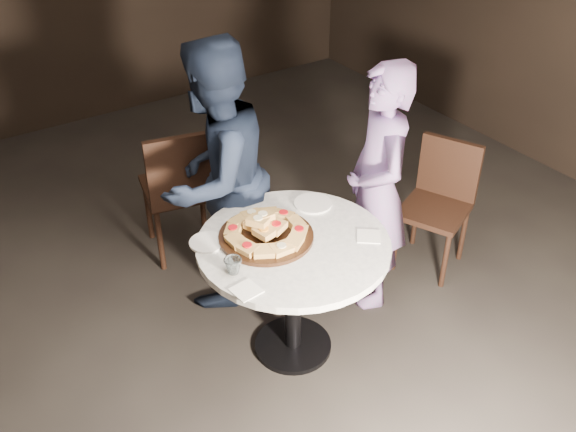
{
  "coord_description": "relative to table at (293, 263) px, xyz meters",
  "views": [
    {
      "loc": [
        -1.41,
        -2.21,
        2.66
      ],
      "look_at": [
        0.06,
        -0.02,
        0.87
      ],
      "focal_mm": 40.0,
      "sensor_mm": 36.0,
      "label": 1
    }
  ],
  "objects": [
    {
      "name": "floor",
      "position": [
        -0.06,
        0.07,
        -0.6
      ],
      "size": [
        7.0,
        7.0,
        0.0
      ],
      "primitive_type": "plane",
      "color": "black",
      "rests_on": "ground"
    },
    {
      "name": "table",
      "position": [
        0.0,
        0.0,
        0.0
      ],
      "size": [
        1.31,
        1.31,
        0.74
      ],
      "rotation": [
        0.0,
        0.0,
        0.42
      ],
      "color": "black",
      "rests_on": "ground"
    },
    {
      "name": "serving_board",
      "position": [
        -0.1,
        0.11,
        0.15
      ],
      "size": [
        0.54,
        0.54,
        0.02
      ],
      "primitive_type": "cylinder",
      "rotation": [
        0.0,
        0.0,
        -0.12
      ],
      "color": "black",
      "rests_on": "table"
    },
    {
      "name": "focaccia_pile",
      "position": [
        -0.1,
        0.11,
        0.19
      ],
      "size": [
        0.42,
        0.43,
        0.12
      ],
      "rotation": [
        0.0,
        0.0,
        0.43
      ],
      "color": "tan",
      "rests_on": "serving_board"
    },
    {
      "name": "plate_left",
      "position": [
        -0.37,
        0.23,
        0.14
      ],
      "size": [
        0.24,
        0.24,
        0.01
      ],
      "primitive_type": "cylinder",
      "rotation": [
        0.0,
        0.0,
        -0.43
      ],
      "color": "white",
      "rests_on": "table"
    },
    {
      "name": "plate_right",
      "position": [
        0.28,
        0.23,
        0.14
      ],
      "size": [
        0.27,
        0.27,
        0.01
      ],
      "primitive_type": "cylinder",
      "rotation": [
        0.0,
        0.0,
        -0.36
      ],
      "color": "white",
      "rests_on": "table"
    },
    {
      "name": "water_glass",
      "position": [
        -0.37,
        -0.04,
        0.18
      ],
      "size": [
        0.09,
        0.09,
        0.08
      ],
      "primitive_type": "imported",
      "rotation": [
        0.0,
        0.0,
        -0.03
      ],
      "color": "silver",
      "rests_on": "table"
    },
    {
      "name": "napkin_near",
      "position": [
        -0.39,
        -0.19,
        0.14
      ],
      "size": [
        0.13,
        0.13,
        0.01
      ],
      "primitive_type": "cube",
      "rotation": [
        0.0,
        0.0,
        0.11
      ],
      "color": "white",
      "rests_on": "table"
    },
    {
      "name": "napkin_far",
      "position": [
        0.34,
        -0.18,
        0.14
      ],
      "size": [
        0.16,
        0.16,
        0.01
      ],
      "primitive_type": "cube",
      "rotation": [
        0.0,
        0.0,
        -0.68
      ],
      "color": "white",
      "rests_on": "table"
    },
    {
      "name": "chair_far",
      "position": [
        -0.1,
        1.11,
        -0.06
      ],
      "size": [
        0.53,
        0.55,
        0.95
      ],
      "rotation": [
        0.0,
        0.0,
        2.92
      ],
      "color": "black",
      "rests_on": "ground"
    },
    {
      "name": "chair_right",
      "position": [
        1.25,
        0.17,
        -0.12
      ],
      "size": [
        0.53,
        0.52,
        0.84
      ],
      "rotation": [
        0.0,
        0.0,
        -1.15
      ],
      "color": "black",
      "rests_on": "ground"
    },
    {
      "name": "diner_navy",
      "position": [
        -0.08,
        0.67,
        0.21
      ],
      "size": [
        0.97,
        0.89,
        1.62
      ],
      "primitive_type": "imported",
      "rotation": [
        0.0,
        0.0,
        3.57
      ],
      "color": "black",
      "rests_on": "ground"
    },
    {
      "name": "diner_teal",
      "position": [
        0.67,
        0.14,
        0.15
      ],
      "size": [
        0.55,
        0.65,
        1.5
      ],
      "primitive_type": "imported",
      "rotation": [
        0.0,
        0.0,
        -1.98
      ],
      "color": "slate",
      "rests_on": "ground"
    }
  ]
}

